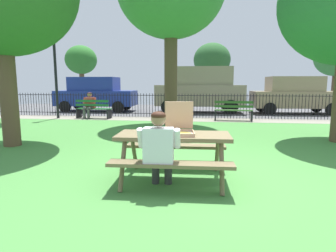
{
  "coord_description": "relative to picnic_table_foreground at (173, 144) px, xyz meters",
  "views": [
    {
      "loc": [
        -0.02,
        -4.7,
        1.57
      ],
      "look_at": [
        -0.71,
        0.7,
        0.75
      ],
      "focal_mm": 30.2,
      "sensor_mm": 36.0,
      "label": 1
    }
  ],
  "objects": [
    {
      "name": "ground",
      "position": [
        0.5,
        2.48,
        -0.61
      ],
      "size": [
        28.0,
        12.43,
        0.02
      ],
      "primitive_type": "cube",
      "color": "#46863D"
    },
    {
      "name": "cobblestone_walkway",
      "position": [
        0.5,
        8.0,
        -0.6
      ],
      "size": [
        28.0,
        1.4,
        0.01
      ],
      "primitive_type": "cube",
      "color": "gray"
    },
    {
      "name": "street_asphalt",
      "position": [
        0.5,
        12.69,
        -0.6
      ],
      "size": [
        28.0,
        7.98,
        0.01
      ],
      "primitive_type": "cube",
      "color": "#515154"
    },
    {
      "name": "picnic_table_foreground",
      "position": [
        0.0,
        0.0,
        0.0
      ],
      "size": [
        1.85,
        1.54,
        0.79
      ],
      "color": "brown",
      "rests_on": "ground"
    },
    {
      "name": "pizza_box_open",
      "position": [
        0.09,
        0.0,
        0.27
      ],
      "size": [
        0.51,
        0.56,
        0.51
      ],
      "color": "tan",
      "rests_on": "picnic_table_foreground"
    },
    {
      "name": "pizza_slice_on_table",
      "position": [
        -0.33,
        0.14,
        0.18
      ],
      "size": [
        0.21,
        0.16,
        0.02
      ],
      "color": "#F9DC6E",
      "rests_on": "picnic_table_foreground"
    },
    {
      "name": "adult_at_table",
      "position": [
        -0.15,
        -0.51,
        0.06
      ],
      "size": [
        0.62,
        0.6,
        1.19
      ],
      "color": "#323232",
      "rests_on": "ground"
    },
    {
      "name": "iron_fence_streetside",
      "position": [
        0.5,
        8.7,
        -0.03
      ],
      "size": [
        22.69,
        0.03,
        1.12
      ],
      "color": "black",
      "rests_on": "ground"
    },
    {
      "name": "park_bench_left",
      "position": [
        -4.53,
        7.86,
        -0.18
      ],
      "size": [
        1.63,
        0.61,
        0.85
      ],
      "color": "#21622D",
      "rests_on": "ground"
    },
    {
      "name": "park_bench_center",
      "position": [
        1.73,
        7.86,
        -0.18
      ],
      "size": [
        1.62,
        0.56,
        0.85
      ],
      "color": "#325925",
      "rests_on": "ground"
    },
    {
      "name": "person_on_park_bench",
      "position": [
        -4.73,
        7.88,
        0.06
      ],
      "size": [
        0.62,
        0.6,
        1.19
      ],
      "color": "#464646",
      "rests_on": "ground"
    },
    {
      "name": "lamp_post_walkway",
      "position": [
        -6.17,
        7.7,
        2.23
      ],
      "size": [
        0.28,
        0.28,
        4.72
      ],
      "color": "black",
      "rests_on": "ground"
    },
    {
      "name": "parked_car_far_left",
      "position": [
        -5.68,
        11.15,
        0.41
      ],
      "size": [
        4.44,
        1.99,
        1.94
      ],
      "color": "navy",
      "rests_on": "ground"
    },
    {
      "name": "parked_car_left",
      "position": [
        0.22,
        11.15,
        0.71
      ],
      "size": [
        4.72,
        2.11,
        2.46
      ],
      "color": "gray",
      "rests_on": "ground"
    },
    {
      "name": "parked_car_center",
      "position": [
        5.18,
        11.15,
        0.41
      ],
      "size": [
        4.47,
        2.06,
        1.94
      ],
      "color": "#978060",
      "rests_on": "ground"
    },
    {
      "name": "far_tree_left",
      "position": [
        -9.86,
        18.67,
        2.91
      ],
      "size": [
        2.62,
        2.62,
        4.74
      ],
      "color": "brown",
      "rests_on": "ground"
    },
    {
      "name": "far_tree_midleft",
      "position": [
        1.02,
        18.67,
        2.81
      ],
      "size": [
        2.91,
        2.91,
        4.76
      ],
      "color": "brown",
      "rests_on": "ground"
    },
    {
      "name": "far_tree_center",
      "position": [
        10.21,
        18.67,
        2.92
      ],
      "size": [
        3.07,
        3.07,
        4.92
      ],
      "color": "brown",
      "rests_on": "ground"
    }
  ]
}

